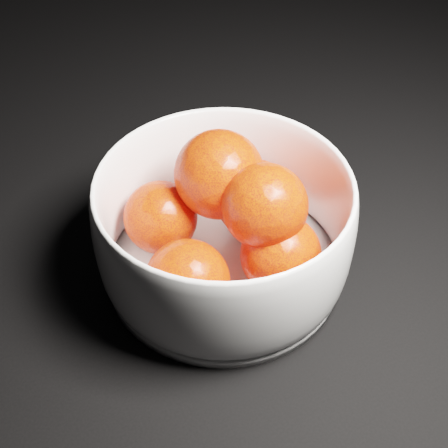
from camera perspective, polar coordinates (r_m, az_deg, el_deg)
name	(u,v)px	position (r m, az deg, el deg)	size (l,w,h in m)	color
ground	(70,136)	(0.72, -13.88, 7.78)	(3.00, 3.00, 0.00)	black
bowl	(224,229)	(0.51, 0.00, -0.42)	(0.21, 0.21, 0.10)	white
orange_pile	(229,217)	(0.51, 0.49, 0.61)	(0.16, 0.14, 0.11)	red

